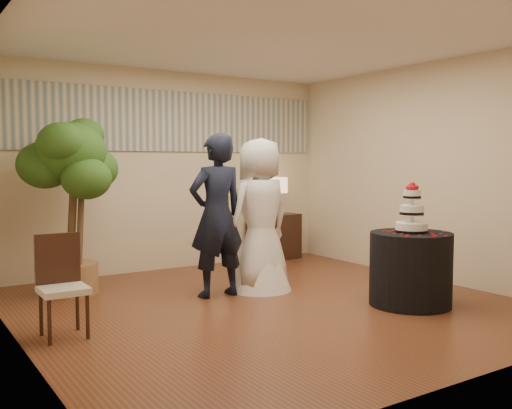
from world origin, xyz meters
TOP-DOWN VIEW (x-y plane):
  - floor at (0.00, 0.00)m, footprint 5.00×5.00m
  - ceiling at (0.00, 0.00)m, footprint 5.00×5.00m
  - wall_back at (0.00, 2.50)m, footprint 5.00×0.06m
  - wall_front at (0.00, -2.50)m, footprint 5.00×0.06m
  - wall_left at (-2.50, 0.00)m, footprint 0.06×5.00m
  - wall_right at (2.50, 0.00)m, footprint 0.06×5.00m
  - mural_border at (0.00, 2.48)m, footprint 4.90×0.02m
  - groom at (-0.27, 0.65)m, footprint 0.68×0.44m
  - bride at (0.32, 0.66)m, footprint 0.99×0.88m
  - cake_table at (1.27, -0.83)m, footprint 1.10×1.10m
  - wedding_cake at (1.27, -0.83)m, footprint 0.34×0.34m
  - console at (1.66, 2.28)m, footprint 0.89×0.49m
  - table_lamp at (1.66, 2.28)m, footprint 0.29×0.29m
  - ficus_tree at (-1.60, 1.66)m, footprint 1.37×1.37m
  - side_chair at (-2.13, 0.04)m, footprint 0.42×0.44m

SIDE VIEW (x-z plane):
  - floor at x=0.00m, z-range 0.00..0.00m
  - console at x=1.66m, z-range 0.00..0.71m
  - cake_table at x=1.27m, z-range 0.00..0.78m
  - side_chair at x=-2.13m, z-range 0.00..0.90m
  - bride at x=0.32m, z-range 0.00..1.81m
  - groom at x=-0.27m, z-range 0.00..1.85m
  - table_lamp at x=1.66m, z-range 0.71..1.29m
  - ficus_tree at x=-1.60m, z-range 0.00..2.09m
  - wedding_cake at x=1.27m, z-range 0.78..1.32m
  - wall_back at x=0.00m, z-range 0.00..2.80m
  - wall_front at x=0.00m, z-range 0.00..2.80m
  - wall_left at x=-2.50m, z-range 0.00..2.80m
  - wall_right at x=2.50m, z-range 0.00..2.80m
  - mural_border at x=0.00m, z-range 1.68..2.52m
  - ceiling at x=0.00m, z-range 2.80..2.80m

